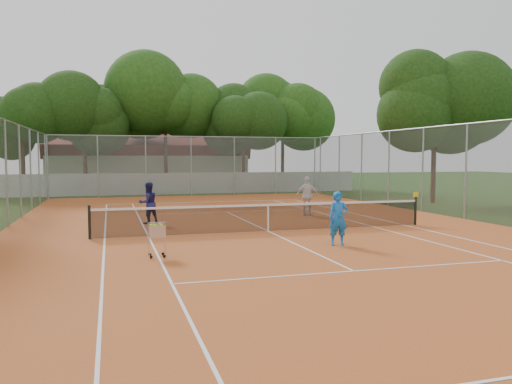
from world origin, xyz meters
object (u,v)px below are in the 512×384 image
object	(u,v)px
tennis_net	(268,217)
player_near	(338,218)
clubhouse	(148,162)
player_far_left	(148,203)
ball_hopper	(157,239)
player_far_right	(307,196)

from	to	relation	value
tennis_net	player_near	world-z (taller)	player_near
clubhouse	player_far_left	size ratio (longest dim) A/B	10.16
player_near	ball_hopper	world-z (taller)	player_near
tennis_net	clubhouse	world-z (taller)	clubhouse
clubhouse	player_near	distance (m)	32.38
ball_hopper	player_far_right	bearing A→B (deg)	23.57
tennis_net	player_far_right	size ratio (longest dim) A/B	6.82
tennis_net	player_far_right	bearing A→B (deg)	52.44
tennis_net	player_far_right	world-z (taller)	player_far_right
tennis_net	player_near	bearing A→B (deg)	-70.33
tennis_net	ball_hopper	world-z (taller)	tennis_net
ball_hopper	player_far_left	bearing A→B (deg)	64.99
player_far_left	ball_hopper	size ratio (longest dim) A/B	1.72
player_far_left	tennis_net	bearing A→B (deg)	115.49
player_near	player_far_left	size ratio (longest dim) A/B	0.98
clubhouse	player_far_left	xyz separation A→B (m)	(-1.87, -25.72, -1.37)
clubhouse	ball_hopper	xyz separation A→B (m)	(-2.15, -32.52, -1.71)
tennis_net	ball_hopper	distance (m)	5.44
clubhouse	player_far_right	world-z (taller)	clubhouse
tennis_net	ball_hopper	bearing A→B (deg)	-139.74
clubhouse	player_far_left	bearing A→B (deg)	-94.16
player_far_left	player_far_right	xyz separation A→B (m)	(7.03, 0.83, 0.06)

